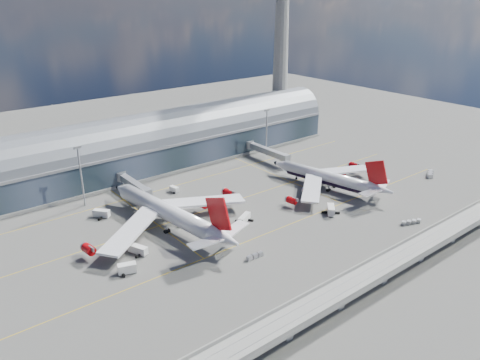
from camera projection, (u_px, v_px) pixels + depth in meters
ground at (263, 218)px, 182.67m from camera, size 500.00×500.00×0.00m
taxi_lines at (229, 200)px, 198.70m from camera, size 200.00×80.12×0.01m
terminal at (162, 144)px, 234.98m from camera, size 200.00×30.00×28.00m
control_tower at (281, 48)px, 272.54m from camera, size 19.00×19.00×103.00m
guideway at (384, 267)px, 140.79m from camera, size 220.00×8.50×7.20m
floodlight_mast_left at (81, 175)px, 188.59m from camera, size 3.00×0.70×25.70m
floodlight_mast_right at (267, 132)px, 246.30m from camera, size 3.00×0.70×25.70m
airliner_left at (170, 213)px, 172.89m from camera, size 67.81×71.32×21.73m
airliner_right at (328, 178)px, 209.00m from camera, size 56.74×59.38×18.95m
jet_bridge_left at (132, 183)px, 202.42m from camera, size 4.40×28.00×7.25m
jet_bridge_right at (265, 150)px, 244.36m from camera, size 4.40×32.00×7.25m
service_truck_0 at (138, 250)px, 157.73m from camera, size 4.93×7.50×2.96m
service_truck_1 at (127, 268)px, 146.71m from camera, size 6.23×4.26×3.31m
service_truck_2 at (244, 218)px, 179.59m from camera, size 7.67×5.39×2.73m
service_truck_3 at (331, 210)px, 185.93m from camera, size 6.67×6.67×3.30m
service_truck_4 at (174, 189)px, 206.27m from camera, size 2.78×4.69×2.56m
service_truck_5 at (102, 213)px, 183.17m from camera, size 6.01×6.51×3.11m
cargo_train_0 at (255, 256)px, 155.28m from camera, size 6.65×1.68×1.47m
cargo_train_1 at (411, 222)px, 178.14m from camera, size 8.59×4.61×1.45m
cargo_train_2 at (430, 174)px, 224.28m from camera, size 8.37×5.67×1.91m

